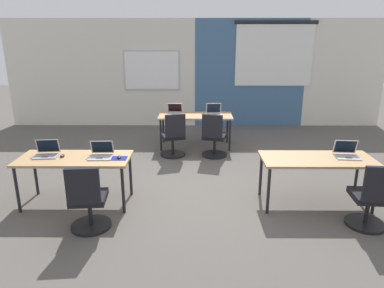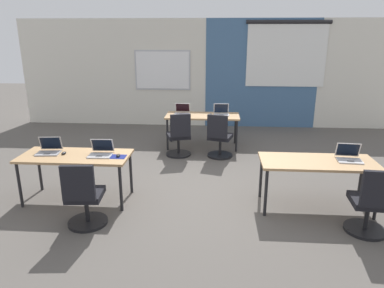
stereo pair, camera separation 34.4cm
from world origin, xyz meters
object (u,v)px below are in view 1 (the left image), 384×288
chair_far_right (214,139)px  mouse_near_left_inner (119,157)px  desk_near_left (75,161)px  laptop_near_left_inner (101,154)px  chair_far_left (173,139)px  laptop_far_right (214,112)px  desk_far_center (195,118)px  laptop_far_left (175,112)px  laptop_near_left_end (47,153)px  desk_near_right (317,162)px  mouse_far_right (203,114)px  chair_near_left_inner (88,203)px  mouse_near_left_end (62,156)px  laptop_near_right_end (347,153)px  chair_near_right_end (371,202)px

chair_far_right → mouse_near_left_inner: (-1.47, -2.14, 0.36)m
desk_near_left → laptop_near_left_inner: size_ratio=4.68×
chair_far_left → laptop_far_right: bearing=-156.2°
desk_near_left → laptop_near_left_inner: bearing=3.4°
desk_far_center → laptop_far_left: (-0.46, 0.10, 0.11)m
desk_far_center → laptop_near_left_end: laptop_near_left_end is taller
desk_near_right → laptop_near_left_inner: 3.12m
laptop_near_left_inner → mouse_far_right: bearing=58.9°
desk_near_left → chair_near_left_inner: (0.39, -0.76, -0.28)m
chair_near_left_inner → mouse_near_left_end: bearing=-59.3°
desk_far_center → mouse_far_right: mouse_far_right is taller
laptop_near_left_end → mouse_near_left_inner: laptop_near_left_end is taller
laptop_far_left → mouse_near_left_inner: (-0.63, -2.93, -0.03)m
laptop_near_right_end → chair_far_left: bearing=146.7°
desk_near_right → chair_near_right_end: chair_near_right_end is taller
laptop_near_right_end → laptop_near_left_inner: (-3.55, -0.04, -0.00)m
desk_near_left → laptop_near_left_inner: (0.38, 0.02, 0.11)m
laptop_far_left → mouse_near_left_inner: size_ratio=3.17×
desk_far_center → laptop_near_right_end: 3.50m
chair_near_right_end → chair_near_left_inner: size_ratio=1.00×
laptop_far_left → laptop_near_left_inner: same height
desk_near_right → chair_near_right_end: bearing=-54.4°
desk_far_center → laptop_near_left_end: size_ratio=4.45×
laptop_far_right → laptop_far_left: size_ratio=1.02×
desk_far_center → chair_far_right: bearing=-61.9°
chair_near_right_end → chair_far_left: bearing=-41.9°
chair_near_right_end → laptop_near_left_inner: 3.70m
desk_near_left → chair_near_right_end: 4.06m
chair_near_right_end → laptop_near_left_inner: laptop_near_left_inner is taller
chair_far_left → laptop_far_left: bearing=-106.3°
desk_near_right → desk_far_center: same height
laptop_far_right → laptop_far_left: (-0.87, 0.04, -0.00)m
chair_near_left_inner → laptop_far_left: bearing=-109.1°
laptop_far_left → mouse_near_left_end: 3.23m
mouse_near_left_end → laptop_near_left_inner: bearing=0.3°
chair_near_right_end → mouse_near_left_inner: chair_near_right_end is taller
laptop_near_left_end → mouse_near_left_end: (0.24, -0.05, -0.03)m
laptop_near_left_end → laptop_near_right_end: laptop_near_left_end is taller
desk_near_left → chair_near_right_end: size_ratio=1.74×
laptop_far_right → desk_near_right: bearing=-68.3°
laptop_near_left_end → mouse_near_left_end: size_ratio=3.44×
desk_near_right → mouse_near_left_inner: mouse_near_left_inner is taller
desk_near_right → chair_near_left_inner: 3.22m
desk_near_left → chair_far_left: chair_far_left is taller
laptop_far_right → laptop_near_right_end: bearing=-61.1°
mouse_near_left_end → laptop_near_right_end: 4.11m
desk_near_right → mouse_far_right: mouse_far_right is taller
chair_far_right → chair_near_left_inner: size_ratio=1.00×
chair_near_right_end → mouse_near_left_inner: (-3.34, 0.65, 0.36)m
desk_near_right → chair_near_left_inner: size_ratio=1.74×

